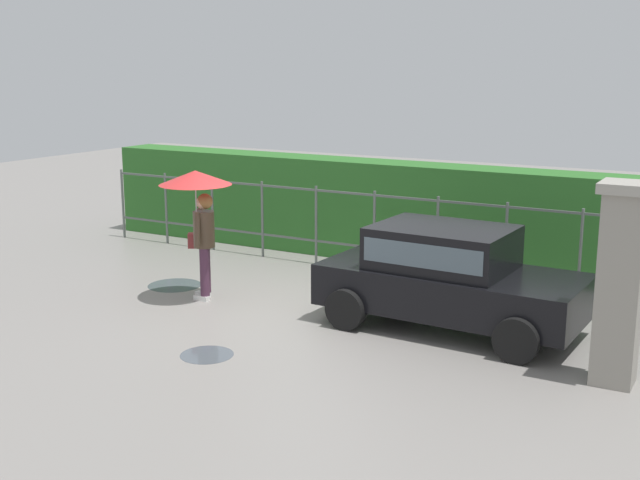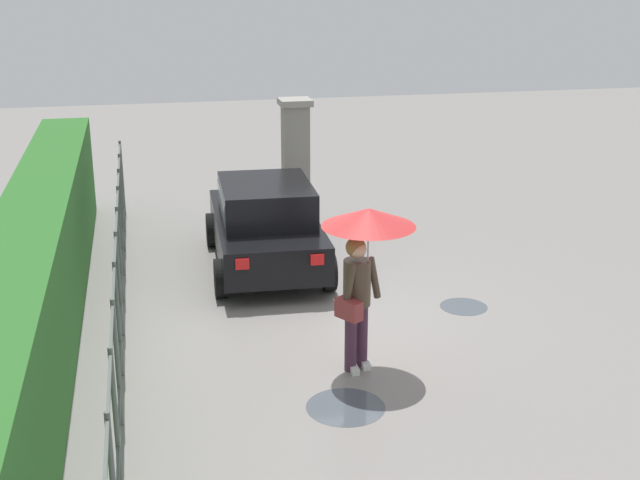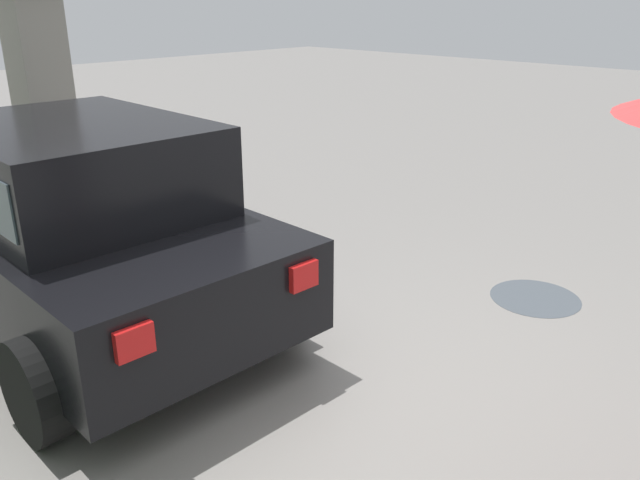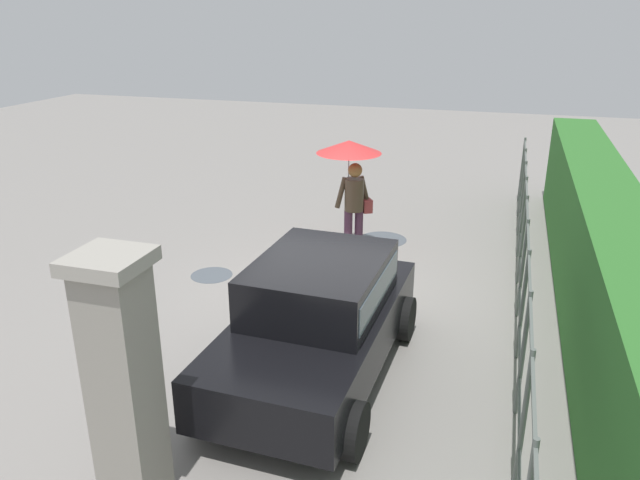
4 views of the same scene
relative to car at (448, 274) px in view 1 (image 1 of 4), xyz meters
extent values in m
plane|color=gray|center=(-2.07, -0.52, -0.80)|extent=(40.00, 40.00, 0.00)
cube|color=black|center=(0.06, 0.00, -0.22)|extent=(3.76, 1.77, 0.60)
cube|color=black|center=(-0.09, 0.00, 0.38)|extent=(1.95, 1.51, 0.60)
cube|color=#4C5B66|center=(-0.09, 0.00, 0.40)|extent=(1.80, 1.52, 0.33)
cylinder|color=black|center=(1.34, 0.79, -0.50)|extent=(0.61, 0.20, 0.60)
cylinder|color=black|center=(1.28, -0.89, -0.50)|extent=(0.61, 0.20, 0.60)
cylinder|color=black|center=(-1.16, 0.88, -0.50)|extent=(0.61, 0.20, 0.60)
cylinder|color=black|center=(-1.22, -0.80, -0.50)|extent=(0.61, 0.20, 0.60)
cube|color=red|center=(-1.78, 0.61, -0.07)|extent=(0.07, 0.20, 0.16)
cube|color=red|center=(-1.82, -0.48, -0.07)|extent=(0.07, 0.20, 0.16)
cylinder|color=#47283D|center=(-3.86, -0.63, -0.37)|extent=(0.15, 0.15, 0.86)
cylinder|color=#47283D|center=(-3.97, -0.46, -0.37)|extent=(0.15, 0.15, 0.86)
cube|color=white|center=(-3.92, -0.66, -0.76)|extent=(0.26, 0.10, 0.08)
cube|color=white|center=(-4.02, -0.49, -0.76)|extent=(0.26, 0.10, 0.08)
cylinder|color=#473828|center=(-3.92, -0.54, 0.35)|extent=(0.34, 0.34, 0.58)
sphere|color=#DBAD89|center=(-3.92, -0.54, 0.78)|extent=(0.22, 0.22, 0.22)
sphere|color=olive|center=(-3.89, -0.53, 0.80)|extent=(0.25, 0.25, 0.25)
cylinder|color=#473828|center=(-3.87, -0.77, 0.37)|extent=(0.19, 0.24, 0.56)
cylinder|color=#473828|center=(-4.10, -0.40, 0.37)|extent=(0.19, 0.24, 0.56)
cylinder|color=#B2B2B7|center=(-3.96, -0.67, 0.69)|extent=(0.02, 0.02, 0.77)
cone|color=red|center=(-3.96, -0.67, 1.19)|extent=(1.14, 1.14, 0.22)
cube|color=maroon|center=(-4.15, -0.39, 0.11)|extent=(0.37, 0.31, 0.24)
cube|color=gray|center=(2.47, -0.96, 0.35)|extent=(0.48, 0.48, 2.30)
cube|color=#9E998E|center=(2.47, -0.96, 1.56)|extent=(0.60, 0.60, 0.12)
cylinder|color=#59605B|center=(-8.37, 2.34, -0.05)|extent=(0.05, 0.05, 1.50)
cylinder|color=#59605B|center=(-7.16, 2.34, -0.05)|extent=(0.05, 0.05, 1.50)
cylinder|color=#59605B|center=(-5.94, 2.34, -0.05)|extent=(0.05, 0.05, 1.50)
cylinder|color=#59605B|center=(-4.73, 2.34, -0.05)|extent=(0.05, 0.05, 1.50)
cylinder|color=#59605B|center=(-3.51, 2.34, -0.05)|extent=(0.05, 0.05, 1.50)
cylinder|color=#59605B|center=(-2.30, 2.34, -0.05)|extent=(0.05, 0.05, 1.50)
cylinder|color=#59605B|center=(-1.08, 2.34, -0.05)|extent=(0.05, 0.05, 1.50)
cylinder|color=#59605B|center=(0.13, 2.34, -0.05)|extent=(0.05, 0.05, 1.50)
cylinder|color=#59605B|center=(1.35, 2.34, -0.05)|extent=(0.05, 0.05, 1.50)
cube|color=#59605B|center=(-2.30, 2.34, 0.62)|extent=(12.15, 0.03, 0.04)
cube|color=#59605B|center=(-2.30, 2.34, -0.35)|extent=(12.15, 0.03, 0.04)
cube|color=#2D6B28|center=(-2.30, 3.37, 0.15)|extent=(13.15, 0.90, 1.90)
cylinder|color=#4C545B|center=(-2.32, -2.61, -0.80)|extent=(0.70, 0.70, 0.00)
cylinder|color=#4C545B|center=(-4.87, -0.18, -0.80)|extent=(0.92, 0.92, 0.00)
camera|label=1|loc=(3.89, -10.52, 2.92)|focal=45.08mm
camera|label=2|loc=(-13.40, 1.94, 4.11)|focal=48.07mm
camera|label=3|loc=(-4.28, 1.94, 1.47)|focal=36.10mm
camera|label=4|loc=(6.24, 1.94, 3.40)|focal=34.44mm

